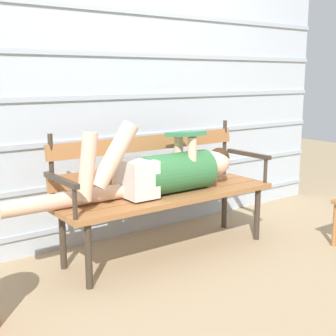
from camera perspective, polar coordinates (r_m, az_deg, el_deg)
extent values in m
plane|color=tan|center=(3.39, 0.80, -10.68)|extent=(12.00, 12.00, 0.00)
cube|color=#B2BCC6|center=(3.67, -5.23, 8.72)|extent=(4.30, 0.06, 2.21)
cube|color=#A3ADB7|center=(3.80, -4.70, -5.73)|extent=(4.30, 0.02, 0.04)
cube|color=#A3ADB7|center=(3.72, -4.78, -1.06)|extent=(4.30, 0.02, 0.04)
cube|color=#A3ADB7|center=(3.67, -4.86, 3.77)|extent=(4.30, 0.02, 0.04)
cube|color=#A3ADB7|center=(3.64, -4.94, 8.71)|extent=(4.30, 0.02, 0.04)
cube|color=#A3ADB7|center=(3.64, -5.02, 13.68)|extent=(4.30, 0.02, 0.04)
cube|color=#A3ADB7|center=(3.67, -5.11, 18.62)|extent=(4.30, 0.02, 0.04)
cube|color=#9E6638|center=(3.19, 1.70, -3.94)|extent=(1.65, 0.15, 0.04)
cube|color=#9E6638|center=(3.31, 0.00, -3.36)|extent=(1.65, 0.15, 0.04)
cube|color=#9E6638|center=(3.44, -1.58, -2.83)|extent=(1.65, 0.15, 0.04)
cube|color=#9E6638|center=(3.47, -2.31, -0.30)|extent=(1.59, 0.05, 0.11)
cube|color=#9E6638|center=(3.43, -2.34, 3.08)|extent=(1.59, 0.05, 0.11)
cylinder|color=#382D23|center=(3.09, -14.06, -0.08)|extent=(0.03, 0.03, 0.45)
cylinder|color=#382D23|center=(3.92, 6.93, 2.49)|extent=(0.03, 0.03, 0.45)
cylinder|color=#382D23|center=(2.87, -9.70, -10.58)|extent=(0.04, 0.04, 0.41)
cylinder|color=#382D23|center=(3.71, 10.86, -5.55)|extent=(0.04, 0.04, 0.41)
cylinder|color=#382D23|center=(3.18, -12.76, -8.46)|extent=(0.04, 0.04, 0.41)
cylinder|color=#382D23|center=(3.96, 6.91, -4.36)|extent=(0.04, 0.04, 0.41)
cube|color=#382D23|center=(2.87, -12.99, -1.45)|extent=(0.04, 0.45, 0.03)
cylinder|color=#382D23|center=(2.73, -11.33, -4.19)|extent=(0.03, 0.03, 0.20)
cube|color=#382D23|center=(3.79, 9.81, 1.69)|extent=(0.04, 0.45, 0.03)
cylinder|color=#382D23|center=(3.68, 11.84, -0.24)|extent=(0.03, 0.03, 0.20)
cylinder|color=#33703D|center=(3.32, 1.02, -0.54)|extent=(0.54, 0.28, 0.28)
cube|color=silver|center=(3.13, -3.81, -1.26)|extent=(0.20, 0.27, 0.25)
sphere|color=beige|center=(3.56, 6.04, 0.70)|extent=(0.19, 0.19, 0.19)
sphere|color=#382314|center=(3.57, 6.28, 1.26)|extent=(0.16, 0.16, 0.16)
cylinder|color=beige|center=(2.94, -6.59, 1.54)|extent=(0.34, 0.11, 0.43)
cylinder|color=beige|center=(2.86, -9.86, 0.17)|extent=(0.15, 0.09, 0.43)
cylinder|color=beige|center=(2.98, -12.42, -3.84)|extent=(0.82, 0.10, 0.10)
cylinder|color=beige|center=(3.28, 3.01, 1.59)|extent=(0.06, 0.06, 0.26)
cylinder|color=beige|center=(3.41, 1.30, 1.95)|extent=(0.06, 0.06, 0.26)
cube|color=#337A4C|center=(3.32, 2.16, 4.20)|extent=(0.20, 0.26, 0.05)
cylinder|color=#9E6638|center=(3.73, 19.76, -6.58)|extent=(0.04, 0.04, 0.33)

